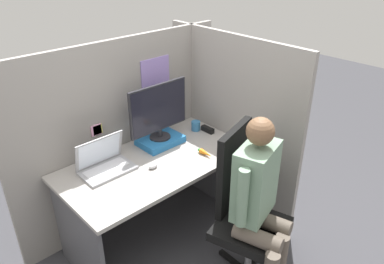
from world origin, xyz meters
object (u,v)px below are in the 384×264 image
object	(u,v)px
stapler	(208,129)
carrot_toy	(206,153)
monitor	(159,110)
coffee_mug	(196,126)
laptop	(105,164)
person	(260,198)
paper_box	(160,140)
office_chair	(243,206)

from	to	relation	value
stapler	carrot_toy	xyz separation A→B (m)	(-0.30, -0.28, -0.00)
monitor	coffee_mug	size ratio (longest dim) A/B	6.55
stapler	carrot_toy	size ratio (longest dim) A/B	0.85
laptop	person	distance (m)	1.13
stapler	carrot_toy	bearing A→B (deg)	-136.98
person	carrot_toy	bearing A→B (deg)	77.06
stapler	coffee_mug	bearing A→B (deg)	118.97
laptop	coffee_mug	size ratio (longest dim) A/B	4.55
laptop	carrot_toy	xyz separation A→B (m)	(0.68, -0.36, -0.03)
person	coffee_mug	xyz separation A→B (m)	(0.39, 1.01, 0.02)
paper_box	person	distance (m)	1.04
person	paper_box	bearing A→B (deg)	89.37
person	coffee_mug	distance (m)	1.08
carrot_toy	person	size ratio (longest dim) A/B	0.11
monitor	office_chair	distance (m)	0.99
stapler	office_chair	distance (m)	0.87
stapler	paper_box	bearing A→B (deg)	164.42
paper_box	laptop	world-z (taller)	laptop
laptop	carrot_toy	world-z (taller)	laptop
carrot_toy	coffee_mug	xyz separation A→B (m)	(0.25, 0.37, 0.02)
monitor	carrot_toy	xyz separation A→B (m)	(0.13, -0.40, -0.28)
stapler	carrot_toy	world-z (taller)	same
monitor	person	distance (m)	1.08
monitor	office_chair	world-z (taller)	monitor
office_chair	carrot_toy	bearing A→B (deg)	78.13
stapler	person	world-z (taller)	person
carrot_toy	office_chair	world-z (taller)	office_chair
stapler	coffee_mug	distance (m)	0.11
monitor	person	size ratio (longest dim) A/B	0.42
laptop	office_chair	bearing A→B (deg)	-55.07
carrot_toy	coffee_mug	distance (m)	0.45
monitor	laptop	bearing A→B (deg)	-175.56
laptop	coffee_mug	distance (m)	0.93
paper_box	office_chair	size ratio (longest dim) A/B	0.31
laptop	coffee_mug	world-z (taller)	laptop
coffee_mug	monitor	bearing A→B (deg)	175.73
paper_box	coffee_mug	xyz separation A→B (m)	(0.38, -0.03, 0.01)
laptop	person	xyz separation A→B (m)	(0.53, -1.00, -0.03)
paper_box	stapler	xyz separation A→B (m)	(0.43, -0.12, -0.01)
monitor	carrot_toy	world-z (taller)	monitor
stapler	coffee_mug	size ratio (longest dim) A/B	1.50
monitor	laptop	xyz separation A→B (m)	(-0.55, -0.04, -0.25)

